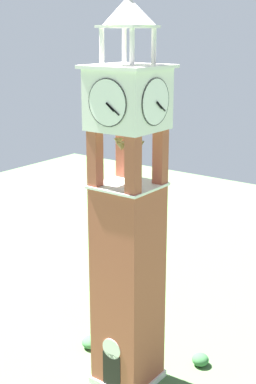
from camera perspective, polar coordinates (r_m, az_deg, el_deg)
name	(u,v)px	position (r m, az deg, el deg)	size (l,w,h in m)	color
ground	(128,379)	(30.43, 0.00, -19.12)	(80.00, 80.00, 0.00)	#476B3D
clock_tower	(128,233)	(26.48, 0.00, -4.34)	(3.35, 3.35, 19.46)	#9E4C38
shrub_near_entry	(200,360)	(31.55, 7.64, -17.11)	(0.93, 0.93, 0.68)	#336638
shrub_left_of_tower	(91,342)	(32.86, -3.89, -15.51)	(1.10, 1.10, 0.65)	#336638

